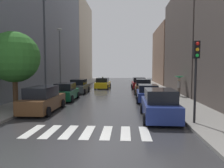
# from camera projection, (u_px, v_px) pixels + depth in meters

# --- Properties ---
(ground_plane) EXTENTS (28.00, 72.00, 0.04)m
(ground_plane) POSITION_uv_depth(u_px,v_px,m) (114.00, 89.00, 31.86)
(ground_plane) COLOR #333335
(sidewalk_left) EXTENTS (3.00, 72.00, 0.15)m
(sidewalk_left) POSITION_uv_depth(u_px,v_px,m) (71.00, 88.00, 32.26)
(sidewalk_left) COLOR gray
(sidewalk_left) RESTS_ON ground
(sidewalk_right) EXTENTS (3.00, 72.00, 0.15)m
(sidewalk_right) POSITION_uv_depth(u_px,v_px,m) (157.00, 88.00, 31.44)
(sidewalk_right) COLOR gray
(sidewalk_right) RESTS_ON ground
(crosswalk_stripes) EXTENTS (5.85, 2.20, 0.01)m
(crosswalk_stripes) POSITION_uv_depth(u_px,v_px,m) (88.00, 132.00, 10.02)
(crosswalk_stripes) COLOR silver
(crosswalk_stripes) RESTS_ON ground
(building_left_mid) EXTENTS (6.00, 18.94, 18.97)m
(building_left_mid) POSITION_uv_depth(u_px,v_px,m) (49.00, 30.00, 35.16)
(building_left_mid) COLOR slate
(building_left_mid) RESTS_ON ground
(building_left_far) EXTENTS (6.00, 17.04, 19.68)m
(building_left_far) POSITION_uv_depth(u_px,v_px,m) (75.00, 41.00, 53.26)
(building_left_far) COLOR #B2A38C
(building_left_far) RESTS_ON ground
(building_right_mid) EXTENTS (6.00, 13.90, 12.56)m
(building_right_mid) POSITION_uv_depth(u_px,v_px,m) (199.00, 42.00, 26.28)
(building_right_mid) COLOR #564C47
(building_right_mid) RESTS_ON ground
(building_right_far) EXTENTS (6.00, 14.35, 10.93)m
(building_right_far) POSITION_uv_depth(u_px,v_px,m) (173.00, 56.00, 41.27)
(building_right_far) COLOR #8C6B56
(building_right_far) RESTS_ON ground
(parked_car_left_nearest) EXTENTS (2.04, 4.78, 1.78)m
(parked_car_left_nearest) POSITION_uv_depth(u_px,v_px,m) (43.00, 100.00, 14.73)
(parked_car_left_nearest) COLOR brown
(parked_car_left_nearest) RESTS_ON ground
(parked_car_left_second) EXTENTS (2.07, 4.23, 1.65)m
(parked_car_left_second) POSITION_uv_depth(u_px,v_px,m) (66.00, 92.00, 20.14)
(parked_car_left_second) COLOR #0C4C2D
(parked_car_left_second) RESTS_ON ground
(parked_car_left_third) EXTENTS (2.03, 4.63, 1.70)m
(parked_car_left_third) POSITION_uv_depth(u_px,v_px,m) (79.00, 86.00, 26.19)
(parked_car_left_third) COLOR #474C51
(parked_car_left_third) RESTS_ON ground
(parked_car_right_nearest) EXTENTS (2.20, 4.59, 1.81)m
(parked_car_right_nearest) POSITION_uv_depth(u_px,v_px,m) (159.00, 105.00, 12.61)
(parked_car_right_nearest) COLOR navy
(parked_car_right_nearest) RESTS_ON ground
(parked_car_right_second) EXTENTS (2.18, 4.24, 1.56)m
(parked_car_right_second) POSITION_uv_depth(u_px,v_px,m) (148.00, 93.00, 19.35)
(parked_car_right_second) COLOR navy
(parked_car_right_second) RESTS_ON ground
(parked_car_right_third) EXTENTS (2.16, 4.10, 1.78)m
(parked_car_right_third) POSITION_uv_depth(u_px,v_px,m) (143.00, 87.00, 25.18)
(parked_car_right_third) COLOR brown
(parked_car_right_third) RESTS_ON ground
(parked_car_right_fourth) EXTENTS (2.19, 4.71, 1.72)m
(parked_car_right_fourth) POSITION_uv_depth(u_px,v_px,m) (139.00, 83.00, 31.22)
(parked_car_right_fourth) COLOR maroon
(parked_car_right_fourth) RESTS_ON ground
(taxi_midroad) EXTENTS (2.21, 4.63, 1.81)m
(taxi_midroad) POSITION_uv_depth(u_px,v_px,m) (103.00, 83.00, 31.91)
(taxi_midroad) COLOR yellow
(taxi_midroad) RESTS_ON ground
(pedestrian_foreground) EXTENTS (1.07, 1.07, 2.09)m
(pedestrian_foreground) POSITION_uv_depth(u_px,v_px,m) (179.00, 81.00, 21.95)
(pedestrian_foreground) COLOR brown
(pedestrian_foreground) RESTS_ON sidewalk_right
(street_tree_left) EXTENTS (3.67, 3.67, 5.54)m
(street_tree_left) POSITION_uv_depth(u_px,v_px,m) (14.00, 57.00, 15.28)
(street_tree_left) COLOR #513823
(street_tree_left) RESTS_ON sidewalk_left
(traffic_light_right_corner) EXTENTS (0.30, 0.42, 4.30)m
(traffic_light_right_corner) POSITION_uv_depth(u_px,v_px,m) (196.00, 64.00, 10.95)
(traffic_light_right_corner) COLOR black
(traffic_light_right_corner) RESTS_ON sidewalk_right
(lamp_post_left) EXTENTS (0.60, 0.28, 7.34)m
(lamp_post_left) POSITION_uv_depth(u_px,v_px,m) (60.00, 57.00, 23.61)
(lamp_post_left) COLOR #595B60
(lamp_post_left) RESTS_ON sidewalk_left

